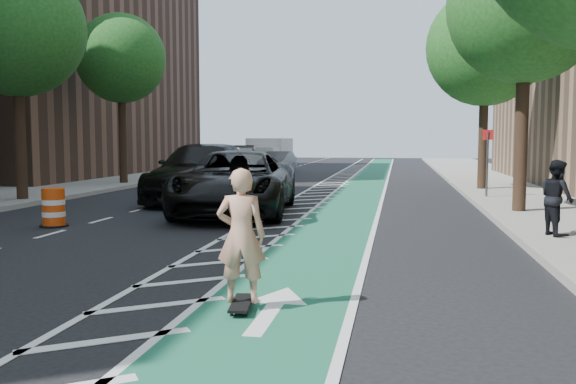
% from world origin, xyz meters
% --- Properties ---
extents(ground, '(120.00, 120.00, 0.00)m').
position_xyz_m(ground, '(0.00, 0.00, 0.00)').
color(ground, black).
rests_on(ground, ground).
extents(bike_lane, '(2.00, 90.00, 0.01)m').
position_xyz_m(bike_lane, '(3.00, 10.00, 0.01)').
color(bike_lane, '#1A5E47').
rests_on(bike_lane, ground).
extents(buffer_strip, '(1.40, 90.00, 0.01)m').
position_xyz_m(buffer_strip, '(1.50, 10.00, 0.01)').
color(buffer_strip, silver).
rests_on(buffer_strip, ground).
extents(sidewalk_right, '(5.00, 90.00, 0.15)m').
position_xyz_m(sidewalk_right, '(9.50, 10.00, 0.07)').
color(sidewalk_right, gray).
rests_on(sidewalk_right, ground).
extents(sidewalk_left, '(5.00, 90.00, 0.15)m').
position_xyz_m(sidewalk_left, '(-9.50, 10.00, 0.07)').
color(sidewalk_left, gray).
rests_on(sidewalk_left, ground).
extents(curb_right, '(0.12, 90.00, 0.16)m').
position_xyz_m(curb_right, '(7.05, 10.00, 0.08)').
color(curb_right, gray).
rests_on(curb_right, ground).
extents(curb_left, '(0.12, 90.00, 0.16)m').
position_xyz_m(curb_left, '(-7.05, 10.00, 0.08)').
color(curb_left, gray).
rests_on(curb_left, ground).
extents(building_left_far, '(14.00, 22.00, 18.00)m').
position_xyz_m(building_left_far, '(-17.50, 24.00, 9.00)').
color(building_left_far, brown).
rests_on(building_left_far, ground).
extents(tree_r_c, '(4.20, 4.20, 7.90)m').
position_xyz_m(tree_r_c, '(7.90, 8.00, 5.77)').
color(tree_r_c, '#382619').
rests_on(tree_r_c, ground).
extents(tree_l_c, '(4.20, 4.20, 7.90)m').
position_xyz_m(tree_l_c, '(-7.90, 8.00, 5.77)').
color(tree_l_c, '#382619').
rests_on(tree_l_c, ground).
extents(tree_r_d, '(4.20, 4.20, 7.90)m').
position_xyz_m(tree_r_d, '(7.90, 16.00, 5.77)').
color(tree_r_d, '#382619').
rests_on(tree_r_d, ground).
extents(tree_l_d, '(4.20, 4.20, 7.90)m').
position_xyz_m(tree_l_d, '(-7.90, 16.00, 5.77)').
color(tree_l_d, '#382619').
rests_on(tree_l_d, ground).
extents(sign_post, '(0.35, 0.08, 2.47)m').
position_xyz_m(sign_post, '(7.60, 12.00, 1.35)').
color(sign_post, '#4C4C4C').
rests_on(sign_post, ground).
extents(skateboard, '(0.34, 0.87, 0.11)m').
position_xyz_m(skateboard, '(2.63, -2.79, 0.09)').
color(skateboard, black).
rests_on(skateboard, ground).
extents(skateboarder, '(0.66, 0.48, 1.69)m').
position_xyz_m(skateboarder, '(2.63, -2.79, 0.96)').
color(skateboarder, tan).
rests_on(skateboarder, skateboard).
extents(suv_near, '(3.64, 6.81, 1.82)m').
position_xyz_m(suv_near, '(-0.04, 6.84, 0.91)').
color(suv_near, black).
rests_on(suv_near, ground).
extents(suv_far, '(3.05, 6.94, 1.98)m').
position_xyz_m(suv_far, '(-2.16, 10.33, 0.99)').
color(suv_far, black).
rests_on(suv_far, ground).
extents(car_silver, '(2.23, 4.42, 1.45)m').
position_xyz_m(car_silver, '(-4.72, 22.40, 0.72)').
color(car_silver, '#A3A3A9').
rests_on(car_silver, ground).
extents(car_grey, '(1.75, 4.29, 1.39)m').
position_xyz_m(car_grey, '(-2.80, 26.83, 0.69)').
color(car_grey, '#545559').
rests_on(car_grey, ground).
extents(pedestrian, '(0.79, 0.91, 1.59)m').
position_xyz_m(pedestrian, '(7.81, 3.31, 0.94)').
color(pedestrian, black).
rests_on(pedestrian, sidewalk_right).
extents(box_truck, '(2.57, 5.37, 2.20)m').
position_xyz_m(box_truck, '(-4.08, 29.83, 1.01)').
color(box_truck, silver).
rests_on(box_truck, ground).
extents(barrel_a, '(0.70, 0.70, 0.95)m').
position_xyz_m(barrel_a, '(-3.80, 3.54, 0.45)').
color(barrel_a, '#E1420B').
rests_on(barrel_a, ground).
extents(barrel_b, '(0.75, 0.75, 1.02)m').
position_xyz_m(barrel_b, '(-2.62, 13.04, 0.48)').
color(barrel_b, orange).
rests_on(barrel_b, ground).
extents(barrel_c, '(0.61, 0.61, 0.83)m').
position_xyz_m(barrel_c, '(-2.40, 19.00, 0.39)').
color(barrel_c, '#E3510B').
rests_on(barrel_c, ground).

